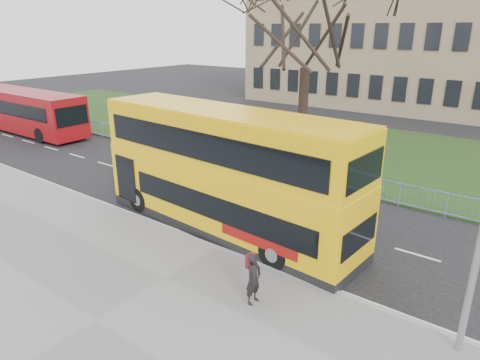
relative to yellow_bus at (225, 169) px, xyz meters
name	(u,v)px	position (x,y,z in m)	size (l,w,h in m)	color
ground	(242,234)	(0.86, -0.03, -2.56)	(120.00, 120.00, 0.00)	black
pavement	(96,322)	(0.86, -6.78, -2.50)	(80.00, 10.50, 0.12)	slate
kerb	(217,248)	(0.86, -1.58, -2.49)	(80.00, 0.20, 0.14)	gray
grass_verge	(374,153)	(0.86, 14.27, -2.52)	(80.00, 15.40, 0.08)	#193513
guard_railing	(320,177)	(0.86, 6.57, -2.01)	(40.00, 0.12, 1.10)	#7FA3E2
bare_tree	(306,48)	(-2.14, 9.97, 4.05)	(9.14, 9.14, 13.05)	black
civic_building	(407,35)	(-4.14, 34.97, 4.44)	(30.00, 15.00, 14.00)	#887556
yellow_bus	(225,169)	(0.00, 0.00, 0.00)	(11.54, 3.49, 4.77)	yellow
red_bus	(26,111)	(-22.89, 4.05, -0.86)	(12.12, 2.91, 3.19)	maroon
pedestrian	(253,279)	(3.84, -3.51, -1.65)	(0.57, 0.38, 1.57)	black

